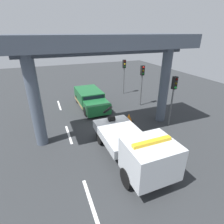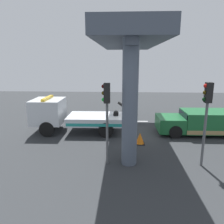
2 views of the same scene
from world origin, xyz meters
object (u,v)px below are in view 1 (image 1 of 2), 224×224
(tow_truck_white, at_px, (135,147))
(traffic_light_near, at_px, (124,69))
(traffic_light_mid, at_px, (174,91))
(traffic_light_far, at_px, (142,77))
(traffic_cone_orange, at_px, (129,118))
(towed_van_green, at_px, (90,99))

(tow_truck_white, height_order, traffic_light_near, traffic_light_near)
(traffic_light_mid, bearing_deg, traffic_light_far, -180.00)
(traffic_light_near, distance_m, traffic_light_mid, 8.50)
(traffic_light_near, distance_m, traffic_cone_orange, 7.65)
(traffic_light_near, height_order, traffic_light_mid, traffic_light_near)
(traffic_light_near, xyz_separation_m, traffic_cone_orange, (6.71, -2.64, -2.56))
(traffic_cone_orange, bearing_deg, towed_van_green, -153.46)
(traffic_light_near, bearing_deg, traffic_light_mid, 0.00)
(traffic_light_near, relative_size, traffic_light_far, 1.00)
(tow_truck_white, bearing_deg, towed_van_green, -179.91)
(tow_truck_white, xyz_separation_m, traffic_light_mid, (-3.04, 4.72, 1.65))
(towed_van_green, bearing_deg, tow_truck_white, 0.09)
(traffic_light_mid, bearing_deg, traffic_cone_orange, -124.23)
(tow_truck_white, relative_size, towed_van_green, 1.39)
(traffic_light_mid, relative_size, traffic_cone_orange, 5.68)
(tow_truck_white, xyz_separation_m, traffic_cone_orange, (-4.84, 2.09, -0.87))
(towed_van_green, relative_size, traffic_cone_orange, 7.60)
(traffic_light_near, bearing_deg, traffic_cone_orange, -21.45)
(traffic_light_far, distance_m, traffic_cone_orange, 4.57)
(towed_van_green, height_order, traffic_light_mid, traffic_light_mid)
(tow_truck_white, distance_m, traffic_light_far, 9.06)
(tow_truck_white, bearing_deg, traffic_light_far, 147.96)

